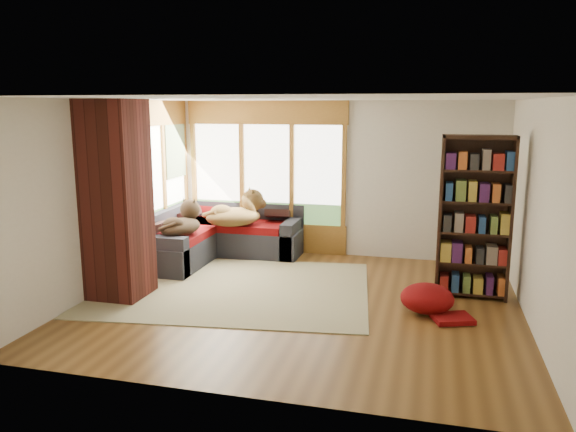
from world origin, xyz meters
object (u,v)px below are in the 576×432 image
at_px(dog_tan, 238,211).
at_px(dog_brindle, 183,222).
at_px(brick_chimney, 117,200).
at_px(sectional_sofa, 210,241).
at_px(bookshelf, 475,218).
at_px(pouf, 427,297).
at_px(area_rug, 233,288).

height_order(dog_tan, dog_brindle, dog_tan).
distance_m(brick_chimney, sectional_sofa, 2.32).
xyz_separation_m(bookshelf, dog_tan, (-3.64, 1.04, -0.27)).
relative_size(brick_chimney, pouf, 3.97).
distance_m(sectional_sofa, bookshelf, 4.27).
height_order(area_rug, bookshelf, bookshelf).
xyz_separation_m(brick_chimney, dog_brindle, (0.29, 1.34, -0.54)).
distance_m(sectional_sofa, dog_tan, 0.69).
bearing_deg(pouf, dog_tan, 149.99).
bearing_deg(bookshelf, area_rug, -171.48).
relative_size(brick_chimney, dog_brindle, 2.95).
xyz_separation_m(pouf, dog_brindle, (-3.70, 0.96, 0.57)).
relative_size(area_rug, dog_tan, 3.46).
relative_size(bookshelf, pouf, 3.28).
bearing_deg(dog_tan, dog_brindle, -158.59).
bearing_deg(dog_brindle, brick_chimney, 176.27).
bearing_deg(dog_tan, brick_chimney, -144.78).
height_order(bookshelf, pouf, bookshelf).
distance_m(pouf, dog_brindle, 3.86).
distance_m(bookshelf, dog_tan, 3.79).
xyz_separation_m(brick_chimney, bookshelf, (4.54, 1.12, -0.23)).
bearing_deg(bookshelf, pouf, -126.67).
xyz_separation_m(area_rug, bookshelf, (3.19, 0.48, 1.07)).
distance_m(sectional_sofa, pouf, 3.92).
bearing_deg(pouf, sectional_sofa, 154.83).
bearing_deg(brick_chimney, dog_tan, 67.40).
xyz_separation_m(sectional_sofa, dog_tan, (0.46, 0.12, 0.50)).
bearing_deg(dog_tan, bookshelf, -48.17).
relative_size(brick_chimney, bookshelf, 1.21).
bearing_deg(area_rug, brick_chimney, -154.47).
bearing_deg(pouf, dog_brindle, 165.46).
distance_m(area_rug, pouf, 2.66).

